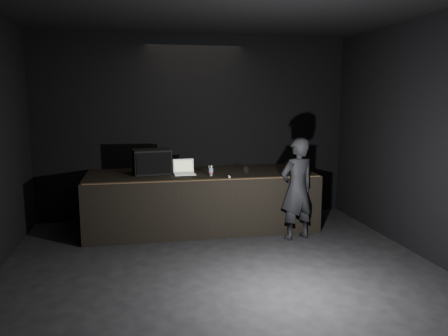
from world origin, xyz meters
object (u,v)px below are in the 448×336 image
laptop (184,170)px  beer_can (211,171)px  stage_riser (201,200)px  person (297,189)px  stage_monitor (152,162)px

laptop → beer_can: laptop is taller
stage_riser → beer_can: beer_can is taller
stage_riser → person: 1.79m
laptop → person: bearing=-28.1°
laptop → beer_can: size_ratio=2.06×
beer_can → stage_monitor: bearing=158.2°
beer_can → laptop: bearing=148.5°
stage_monitor → beer_can: (0.99, -0.40, -0.13)m
stage_monitor → stage_riser: bearing=-12.3°
stage_riser → beer_can: bearing=-67.0°
laptop → stage_riser: bearing=9.5°
stage_riser → person: bearing=-32.8°
beer_can → stage_riser: bearing=113.0°
person → beer_can: bearing=-40.7°
stage_monitor → person: bearing=-31.1°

